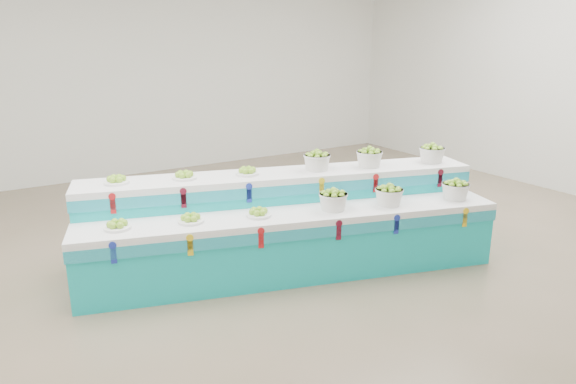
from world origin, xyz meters
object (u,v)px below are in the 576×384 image
Objects in this scene: plate_upper_mid at (184,175)px; basket_upper_right at (432,153)px; basket_lower_left at (333,200)px; display_stand at (288,223)px.

basket_upper_right is (2.84, -0.83, 0.06)m from plate_upper_mid.
plate_upper_mid is at bearing 163.64° from basket_upper_right.
basket_upper_right reaches higher than plate_upper_mid.
plate_upper_mid reaches higher than basket_lower_left.
plate_upper_mid is 0.86× the size of basket_upper_right.
plate_upper_mid is at bearing 165.52° from display_stand.
display_stand is 14.68× the size of basket_lower_left.
display_stand is 0.60m from basket_lower_left.
plate_upper_mid is at bearing 143.25° from basket_lower_left.
basket_lower_left is at bearing -175.61° from basket_upper_right.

